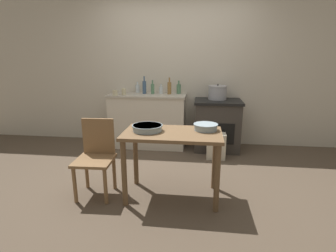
{
  "coord_description": "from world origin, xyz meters",
  "views": [
    {
      "loc": [
        0.43,
        -3.01,
        1.51
      ],
      "look_at": [
        0.0,
        0.44,
        0.58
      ],
      "focal_mm": 28.0,
      "sensor_mm": 36.0,
      "label": 1
    }
  ],
  "objects_px": {
    "stove": "(217,125)",
    "bottle_center_left": "(144,87)",
    "chair": "(96,155)",
    "flour_sack": "(216,146)",
    "bottle_center_right": "(179,89)",
    "cup_mid_right": "(124,92)",
    "mixing_bowl_large": "(147,128)",
    "bottle_center": "(161,90)",
    "bottle_far_left": "(153,89)",
    "work_table": "(172,144)",
    "bottle_mid_left": "(169,88)",
    "cup_right": "(115,93)",
    "bottle_left": "(138,88)",
    "mixing_bowl_small": "(206,127)",
    "stock_pot": "(217,92)"
  },
  "relations": [
    {
      "from": "stock_pot",
      "to": "cup_right",
      "type": "distance_m",
      "value": 1.67
    },
    {
      "from": "chair",
      "to": "flour_sack",
      "type": "distance_m",
      "value": 1.86
    },
    {
      "from": "cup_mid_right",
      "to": "cup_right",
      "type": "distance_m",
      "value": 0.15
    },
    {
      "from": "chair",
      "to": "bottle_left",
      "type": "xyz_separation_m",
      "value": [
        0.03,
        1.89,
        0.52
      ]
    },
    {
      "from": "bottle_far_left",
      "to": "cup_right",
      "type": "height_order",
      "value": "bottle_far_left"
    },
    {
      "from": "bottle_far_left",
      "to": "cup_mid_right",
      "type": "xyz_separation_m",
      "value": [
        -0.45,
        -0.18,
        -0.04
      ]
    },
    {
      "from": "work_table",
      "to": "bottle_left",
      "type": "relative_size",
      "value": 5.58
    },
    {
      "from": "bottle_mid_left",
      "to": "cup_mid_right",
      "type": "bearing_deg",
      "value": -166.07
    },
    {
      "from": "flour_sack",
      "to": "bottle_center_right",
      "type": "height_order",
      "value": "bottle_center_right"
    },
    {
      "from": "chair",
      "to": "mixing_bowl_large",
      "type": "xyz_separation_m",
      "value": [
        0.58,
        0.03,
        0.33
      ]
    },
    {
      "from": "bottle_center_left",
      "to": "bottle_mid_left",
      "type": "bearing_deg",
      "value": -0.48
    },
    {
      "from": "mixing_bowl_small",
      "to": "bottle_left",
      "type": "height_order",
      "value": "bottle_left"
    },
    {
      "from": "mixing_bowl_large",
      "to": "bottle_center",
      "type": "xyz_separation_m",
      "value": [
        -0.12,
        1.78,
        0.18
      ]
    },
    {
      "from": "bottle_far_left",
      "to": "bottle_mid_left",
      "type": "bearing_deg",
      "value": 0.45
    },
    {
      "from": "chair",
      "to": "mixing_bowl_small",
      "type": "height_order",
      "value": "chair"
    },
    {
      "from": "bottle_mid_left",
      "to": "flour_sack",
      "type": "bearing_deg",
      "value": -34.36
    },
    {
      "from": "bottle_center_right",
      "to": "bottle_center",
      "type": "bearing_deg",
      "value": -176.62
    },
    {
      "from": "bottle_center_right",
      "to": "cup_right",
      "type": "distance_m",
      "value": 1.06
    },
    {
      "from": "stove",
      "to": "bottle_mid_left",
      "type": "height_order",
      "value": "bottle_mid_left"
    },
    {
      "from": "stove",
      "to": "stock_pot",
      "type": "distance_m",
      "value": 0.53
    },
    {
      "from": "bottle_mid_left",
      "to": "bottle_center_right",
      "type": "bearing_deg",
      "value": 25.85
    },
    {
      "from": "bottle_far_left",
      "to": "bottle_center",
      "type": "xyz_separation_m",
      "value": [
        0.14,
        0.06,
        -0.03
      ]
    },
    {
      "from": "work_table",
      "to": "stove",
      "type": "bearing_deg",
      "value": 70.97
    },
    {
      "from": "bottle_mid_left",
      "to": "bottle_center",
      "type": "bearing_deg",
      "value": 159.51
    },
    {
      "from": "flour_sack",
      "to": "bottle_left",
      "type": "bearing_deg",
      "value": 153.67
    },
    {
      "from": "bottle_center",
      "to": "cup_right",
      "type": "relative_size",
      "value": 1.89
    },
    {
      "from": "cup_right",
      "to": "bottle_far_left",
      "type": "bearing_deg",
      "value": 24.65
    },
    {
      "from": "mixing_bowl_large",
      "to": "cup_mid_right",
      "type": "bearing_deg",
      "value": 114.4
    },
    {
      "from": "cup_right",
      "to": "stove",
      "type": "bearing_deg",
      "value": 6.14
    },
    {
      "from": "stock_pot",
      "to": "bottle_far_left",
      "type": "relative_size",
      "value": 1.33
    },
    {
      "from": "mixing_bowl_small",
      "to": "bottle_center_left",
      "type": "bearing_deg",
      "value": 121.93
    },
    {
      "from": "stove",
      "to": "bottle_center_left",
      "type": "distance_m",
      "value": 1.37
    },
    {
      "from": "stock_pot",
      "to": "mixing_bowl_large",
      "type": "relative_size",
      "value": 0.95
    },
    {
      "from": "flour_sack",
      "to": "bottle_far_left",
      "type": "distance_m",
      "value": 1.42
    },
    {
      "from": "stove",
      "to": "bottle_center_right",
      "type": "relative_size",
      "value": 3.75
    },
    {
      "from": "bottle_mid_left",
      "to": "bottle_center_right",
      "type": "xyz_separation_m",
      "value": [
        0.15,
        0.07,
        -0.02
      ]
    },
    {
      "from": "chair",
      "to": "flour_sack",
      "type": "relative_size",
      "value": 2.14
    },
    {
      "from": "cup_mid_right",
      "to": "mixing_bowl_large",
      "type": "bearing_deg",
      "value": -65.6
    },
    {
      "from": "cup_right",
      "to": "bottle_left",
      "type": "bearing_deg",
      "value": 55.59
    },
    {
      "from": "chair",
      "to": "mixing_bowl_small",
      "type": "bearing_deg",
      "value": 3.74
    },
    {
      "from": "bottle_left",
      "to": "bottle_center_left",
      "type": "height_order",
      "value": "bottle_center_left"
    },
    {
      "from": "flour_sack",
      "to": "bottle_center_right",
      "type": "relative_size",
      "value": 1.78
    },
    {
      "from": "mixing_bowl_small",
      "to": "bottle_mid_left",
      "type": "relative_size",
      "value": 0.94
    },
    {
      "from": "work_table",
      "to": "bottle_center_right",
      "type": "bearing_deg",
      "value": 92.79
    },
    {
      "from": "chair",
      "to": "bottle_far_left",
      "type": "distance_m",
      "value": 1.85
    },
    {
      "from": "stove",
      "to": "cup_mid_right",
      "type": "relative_size",
      "value": 7.91
    },
    {
      "from": "chair",
      "to": "bottle_far_left",
      "type": "relative_size",
      "value": 3.64
    },
    {
      "from": "bottle_far_left",
      "to": "cup_right",
      "type": "bearing_deg",
      "value": -155.35
    },
    {
      "from": "bottle_far_left",
      "to": "bottle_center_left",
      "type": "bearing_deg",
      "value": 177.66
    },
    {
      "from": "bottle_left",
      "to": "stove",
      "type": "bearing_deg",
      "value": -9.21
    }
  ]
}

